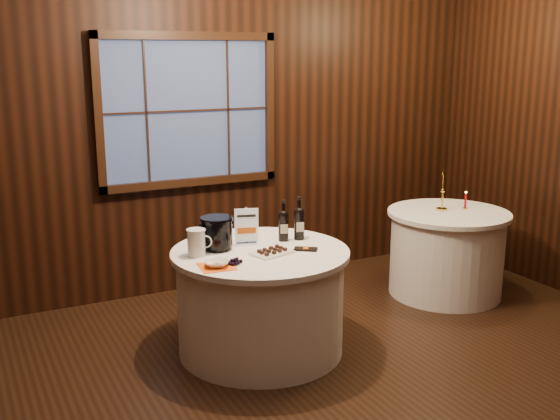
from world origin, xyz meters
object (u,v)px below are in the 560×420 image
sign_stand (247,232)px  side_table (446,252)px  main_table (261,300)px  grape_bunch (236,262)px  chocolate_box (306,249)px  chocolate_plate (272,252)px  glass_pitcher (197,242)px  port_bottle_left (283,223)px  brass_candlestick (442,196)px  port_bottle_right (299,221)px  ice_bucket (217,232)px  cracker_bowl (217,263)px  red_candle (465,202)px

sign_stand → side_table: bearing=19.7°
main_table → grape_bunch: grape_bunch is taller
chocolate_box → grape_bunch: size_ratio=0.94×
chocolate_plate → glass_pitcher: (-0.48, 0.20, 0.08)m
port_bottle_left → grape_bunch: 0.67m
chocolate_plate → port_bottle_left: bearing=49.4°
main_table → brass_candlestick: brass_candlestick is taller
port_bottle_right → ice_bucket: 0.65m
grape_bunch → glass_pitcher: bearing=117.7°
sign_stand → port_bottle_right: 0.41m
ice_bucket → chocolate_box: 0.64m
main_table → ice_bucket: 0.59m
main_table → cracker_bowl: 0.62m
glass_pitcher → red_candle: glass_pitcher is taller
side_table → cracker_bowl: cracker_bowl is taller
port_bottle_left → port_bottle_right: 0.12m
red_candle → side_table: bearing=-177.8°
ice_bucket → brass_candlestick: 2.25m
main_table → brass_candlestick: size_ratio=3.65×
sign_stand → glass_pitcher: size_ratio=1.48×
port_bottle_left → side_table: bearing=24.2°
side_table → cracker_bowl: 2.50m
port_bottle_right → grape_bunch: (-0.67, -0.35, -0.12)m
port_bottle_right → brass_candlestick: bearing=25.1°
chocolate_box → glass_pitcher: bearing=-160.7°
sign_stand → port_bottle_left: port_bottle_left is taller
chocolate_plate → brass_candlestick: brass_candlestick is taller
ice_bucket → glass_pitcher: size_ratio=1.25×
side_table → chocolate_plate: 2.05m
sign_stand → chocolate_plate: 0.32m
grape_bunch → red_candle: 2.54m
brass_candlestick → ice_bucket: bearing=-174.6°
chocolate_plate → red_candle: (2.16, 0.43, 0.05)m
sign_stand → red_candle: 2.22m
red_candle → cracker_bowl: bearing=-168.8°
chocolate_plate → grape_bunch: 0.34m
main_table → port_bottle_left: 0.60m
side_table → ice_bucket: bearing=-176.3°
brass_candlestick → grape_bunch: bearing=-165.2°
sign_stand → port_bottle_right: port_bottle_right is taller
sign_stand → cracker_bowl: 0.55m
ice_bucket → red_candle: (2.46, 0.15, -0.06)m
side_table → sign_stand: sign_stand is taller
main_table → ice_bucket: size_ratio=5.37×
grape_bunch → red_candle: size_ratio=1.08×
cracker_bowl → brass_candlestick: bearing=13.6°
grape_bunch → red_candle: (2.48, 0.54, 0.05)m
red_candle → brass_candlestick: bearing=164.7°
cracker_bowl → ice_bucket: bearing=67.7°
chocolate_plate → red_candle: red_candle is taller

